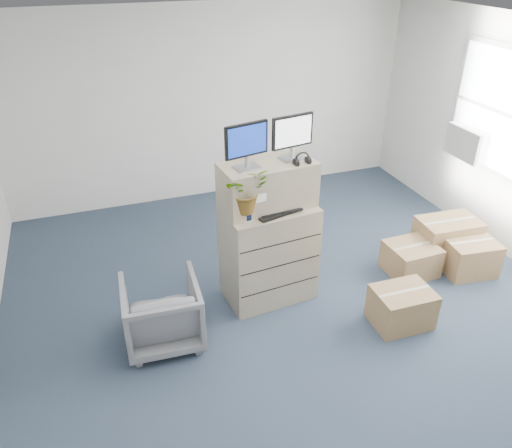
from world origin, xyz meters
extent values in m
plane|color=#242E40|center=(0.00, 0.00, 0.00)|extent=(7.00, 7.00, 0.00)
cube|color=silver|center=(0.00, 3.51, 1.40)|extent=(6.00, 0.02, 2.80)
cube|color=silver|center=(2.87, 1.40, 1.20)|extent=(0.24, 0.60, 0.40)
cube|color=tan|center=(-0.14, 0.74, 0.55)|extent=(1.00, 0.66, 1.11)
cube|color=tan|center=(-0.15, 0.79, 1.34)|extent=(0.99, 0.56, 0.47)
cube|color=#99999E|center=(-0.39, 0.75, 1.59)|extent=(0.27, 0.22, 0.02)
cylinder|color=#99999E|center=(-0.39, 0.75, 1.65)|extent=(0.04, 0.04, 0.11)
cube|color=black|center=(-0.39, 0.75, 1.87)|extent=(0.45, 0.13, 0.32)
cube|color=navy|center=(-0.38, 0.73, 1.87)|extent=(0.40, 0.09, 0.28)
cube|color=#99999E|center=(0.12, 0.82, 1.59)|extent=(0.27, 0.21, 0.02)
cylinder|color=#99999E|center=(0.12, 0.82, 1.65)|extent=(0.04, 0.04, 0.11)
cube|color=black|center=(0.12, 0.82, 1.87)|extent=(0.45, 0.11, 0.33)
cube|color=silver|center=(0.12, 0.80, 1.87)|extent=(0.41, 0.08, 0.28)
torus|color=black|center=(0.16, 0.66, 1.63)|extent=(0.17, 0.03, 0.16)
cube|color=black|center=(-0.11, 0.62, 1.12)|extent=(0.53, 0.32, 0.03)
ellipsoid|color=silver|center=(0.18, 0.63, 1.13)|extent=(0.11, 0.07, 0.04)
cylinder|color=gray|center=(-0.06, 0.79, 1.24)|extent=(0.08, 0.08, 0.27)
cube|color=silver|center=(-0.21, 0.80, 1.12)|extent=(0.07, 0.06, 0.02)
cube|color=black|center=(-0.21, 0.80, 1.19)|extent=(0.07, 0.04, 0.12)
cube|color=black|center=(0.17, 0.92, 1.14)|extent=(0.25, 0.21, 0.07)
cube|color=#3D77CF|center=(0.22, 0.88, 1.22)|extent=(0.28, 0.20, 0.09)
cylinder|color=#A3BD98|center=(-0.44, 0.61, 1.11)|extent=(0.20, 0.20, 0.02)
cylinder|color=black|center=(-0.44, 0.61, 1.19)|extent=(0.17, 0.17, 0.13)
imported|color=#1A5618|center=(-0.44, 0.61, 1.37)|extent=(0.45, 0.49, 0.36)
imported|color=slate|center=(-1.38, 0.41, 0.37)|extent=(0.77, 0.72, 0.75)
cube|color=olive|center=(0.98, -0.17, 0.20)|extent=(0.60, 0.47, 0.41)
cube|color=olive|center=(2.27, 0.37, 0.21)|extent=(0.64, 0.54, 0.42)
cube|color=olive|center=(1.62, 0.58, 0.18)|extent=(0.57, 0.52, 0.37)
cube|color=olive|center=(2.22, 0.72, 0.26)|extent=(0.76, 0.52, 0.52)
camera|label=1|loc=(-1.79, -3.46, 3.50)|focal=35.00mm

